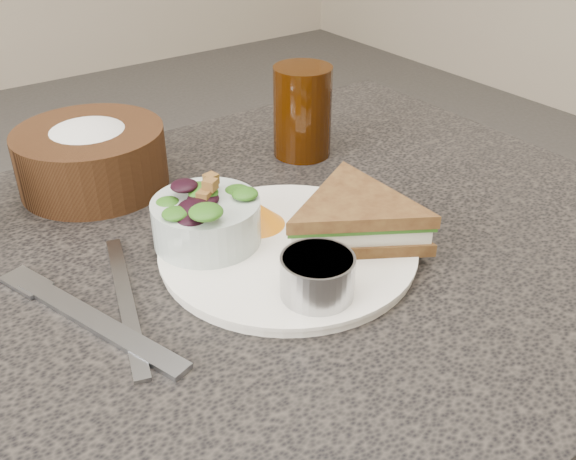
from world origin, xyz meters
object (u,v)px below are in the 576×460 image
(dinner_plate, at_px, (288,250))
(salad_bowl, at_px, (206,214))
(bread_basket, at_px, (90,148))
(cola_glass, at_px, (302,107))
(sandwich, at_px, (355,218))
(dressing_ramekin, at_px, (317,276))

(dinner_plate, height_order, salad_bowl, salad_bowl)
(salad_bowl, height_order, bread_basket, bread_basket)
(dinner_plate, bearing_deg, cola_glass, 49.94)
(salad_bowl, xyz_separation_m, cola_glass, (0.22, 0.14, 0.02))
(dinner_plate, bearing_deg, salad_bowl, 138.03)
(salad_bowl, xyz_separation_m, bread_basket, (-0.04, 0.21, 0.01))
(cola_glass, bearing_deg, bread_basket, 164.68)
(sandwich, xyz_separation_m, bread_basket, (-0.17, 0.29, 0.02))
(salad_bowl, distance_m, bread_basket, 0.21)
(bread_basket, bearing_deg, dinner_plate, -68.55)
(sandwich, height_order, cola_glass, cola_glass)
(dinner_plate, relative_size, sandwich, 1.50)
(salad_bowl, height_order, cola_glass, cola_glass)
(sandwich, relative_size, cola_glass, 1.32)
(sandwich, distance_m, dressing_ramekin, 0.11)
(dinner_plate, relative_size, dressing_ramekin, 3.84)
(salad_bowl, relative_size, bread_basket, 0.62)
(dinner_plate, distance_m, salad_bowl, 0.09)
(dinner_plate, xyz_separation_m, dressing_ramekin, (-0.03, -0.08, 0.03))
(salad_bowl, distance_m, dressing_ramekin, 0.14)
(dinner_plate, xyz_separation_m, bread_basket, (-0.10, 0.27, 0.05))
(bread_basket, bearing_deg, sandwich, -59.84)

